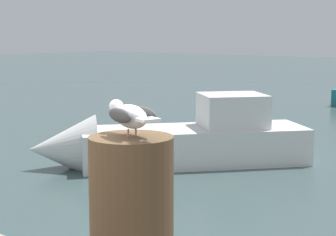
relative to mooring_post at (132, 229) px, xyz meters
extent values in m
cylinder|color=#4C3823|center=(0.00, 0.00, 0.00)|extent=(0.36, 0.36, 0.81)
cylinder|color=#C67260|center=(0.02, 0.01, 0.42)|extent=(0.01, 0.01, 0.04)
cylinder|color=#C67260|center=(0.00, -0.02, 0.42)|extent=(0.01, 0.01, 0.04)
ellipsoid|color=silver|center=(0.00, 0.00, 0.49)|extent=(0.25, 0.16, 0.10)
sphere|color=silver|center=(-0.13, 0.04, 0.52)|extent=(0.06, 0.06, 0.06)
cone|color=gold|center=(-0.18, 0.06, 0.51)|extent=(0.05, 0.03, 0.02)
cube|color=silver|center=(0.14, -0.05, 0.49)|extent=(0.09, 0.10, 0.01)
ellipsoid|color=#313131|center=(0.03, 0.05, 0.50)|extent=(0.19, 0.09, 0.06)
ellipsoid|color=#313131|center=(-0.01, -0.06, 0.50)|extent=(0.19, 0.09, 0.06)
cube|color=silver|center=(-5.24, 7.67, -1.45)|extent=(4.10, 4.44, 0.74)
cone|color=silver|center=(-6.98, 5.66, -1.42)|extent=(1.85, 1.85, 1.31)
cube|color=white|center=(-4.71, 8.29, -0.74)|extent=(1.72, 1.73, 0.68)
camera|label=1|loc=(1.61, -1.77, 0.83)|focal=61.70mm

